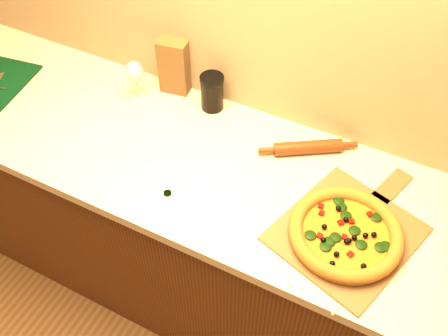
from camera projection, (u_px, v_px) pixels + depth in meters
cabinet at (221, 242)px, 2.08m from camera, size 2.80×0.65×0.86m
countertop at (221, 170)px, 1.74m from camera, size 2.84×0.68×0.04m
pizza_peel at (349, 230)px, 1.54m from camera, size 0.47×0.59×0.01m
pizza at (345, 233)px, 1.50m from camera, size 0.35×0.35×0.05m
bottle_cap at (167, 193)px, 1.64m from camera, size 0.03×0.03×0.01m
rolling_pin at (308, 147)px, 1.76m from camera, size 0.31×0.21×0.05m
wine_glass at (135, 73)px, 1.88m from camera, size 0.07×0.07×0.17m
paper_bag at (175, 65)px, 1.93m from camera, size 0.13×0.11×0.23m
dark_jar at (212, 92)px, 1.88m from camera, size 0.09×0.09×0.15m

